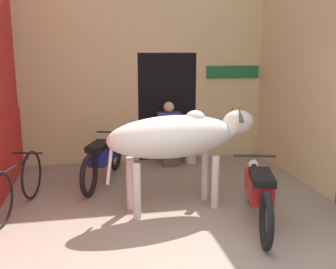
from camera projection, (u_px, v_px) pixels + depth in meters
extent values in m
plane|color=gray|center=(202.00, 265.00, 4.07)|extent=(30.00, 30.00, 0.00)
cube|color=#D1BC84|center=(80.00, 109.00, 7.65)|extent=(2.26, 0.18, 2.14)
cube|color=#D1BC84|center=(226.00, 105.00, 8.22)|extent=(1.37, 0.18, 2.14)
cube|color=black|center=(163.00, 104.00, 8.32)|extent=(1.18, 0.90, 2.14)
cube|color=#196633|center=(233.00, 72.00, 7.99)|extent=(1.11, 0.03, 0.25)
cube|color=#D1BC84|center=(322.00, 56.00, 6.09)|extent=(0.18, 4.12, 4.19)
ellipsoid|color=beige|center=(173.00, 137.00, 5.33)|extent=(1.91, 0.88, 0.58)
ellipsoid|color=beige|center=(195.00, 118.00, 5.39)|extent=(0.31, 0.28, 0.21)
cylinder|color=beige|center=(229.00, 129.00, 5.60)|extent=(0.42, 0.33, 0.38)
ellipsoid|color=beige|center=(238.00, 122.00, 5.63)|extent=(0.52, 0.37, 0.35)
cylinder|color=beige|center=(110.00, 159.00, 5.09)|extent=(0.14, 0.06, 0.68)
cylinder|color=beige|center=(205.00, 175.00, 5.81)|extent=(0.11, 0.11, 0.75)
cylinder|color=beige|center=(215.00, 182.00, 5.50)|extent=(0.11, 0.11, 0.75)
cylinder|color=beige|center=(130.00, 184.00, 5.43)|extent=(0.11, 0.11, 0.75)
cylinder|color=beige|center=(137.00, 192.00, 5.12)|extent=(0.11, 0.11, 0.75)
cone|color=#473D33|center=(232.00, 112.00, 5.70)|extent=(0.09, 0.16, 0.22)
cone|color=#473D33|center=(240.00, 115.00, 5.48)|extent=(0.09, 0.16, 0.22)
torus|color=black|center=(266.00, 220.00, 4.36)|extent=(0.26, 0.65, 0.66)
torus|color=black|center=(252.00, 182.00, 5.66)|extent=(0.26, 0.65, 0.66)
cube|color=maroon|center=(259.00, 186.00, 4.97)|extent=(0.48, 0.78, 0.28)
cube|color=black|center=(262.00, 177.00, 4.74)|extent=(0.42, 0.64, 0.09)
cylinder|color=black|center=(255.00, 156.00, 5.43)|extent=(0.57, 0.20, 0.03)
sphere|color=silver|center=(253.00, 165.00, 5.55)|extent=(0.15, 0.15, 0.15)
torus|color=black|center=(89.00, 176.00, 5.94)|extent=(0.30, 0.63, 0.65)
torus|color=black|center=(115.00, 153.00, 7.29)|extent=(0.30, 0.63, 0.65)
cube|color=navy|center=(103.00, 153.00, 6.58)|extent=(0.53, 0.82, 0.28)
cube|color=black|center=(99.00, 146.00, 6.34)|extent=(0.46, 0.67, 0.09)
cylinder|color=black|center=(112.00, 132.00, 7.05)|extent=(0.56, 0.23, 0.03)
sphere|color=silver|center=(114.00, 139.00, 7.18)|extent=(0.15, 0.15, 0.15)
torus|color=black|center=(0.00, 200.00, 4.86)|extent=(0.21, 0.71, 0.72)
torus|color=black|center=(32.00, 175.00, 5.85)|extent=(0.21, 0.71, 0.72)
cylinder|color=black|center=(15.00, 166.00, 5.29)|extent=(0.23, 0.81, 0.03)
cylinder|color=black|center=(27.00, 153.00, 5.69)|extent=(0.43, 0.14, 0.03)
cube|color=brown|center=(170.00, 154.00, 7.51)|extent=(0.30, 0.14, 0.48)
cube|color=brown|center=(170.00, 139.00, 7.54)|extent=(0.30, 0.32, 0.11)
cube|color=navy|center=(169.00, 125.00, 7.56)|extent=(0.43, 0.20, 0.50)
sphere|color=tan|center=(169.00, 107.00, 7.48)|extent=(0.20, 0.20, 0.20)
cylinder|color=beige|center=(191.00, 152.00, 7.77)|extent=(0.23, 0.23, 0.44)
cylinder|color=beige|center=(191.00, 140.00, 7.72)|extent=(0.33, 0.33, 0.04)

